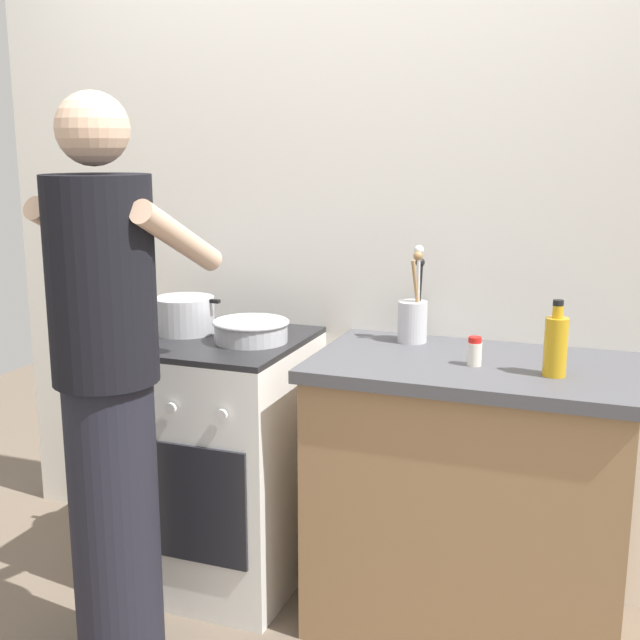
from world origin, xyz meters
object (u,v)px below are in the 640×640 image
object	(u,v)px
oil_bottle	(556,345)
person	(109,394)
mixing_bowl	(251,330)
spice_bottle	(475,352)
pot	(184,315)
utensil_crock	(413,316)
stove_range	(219,460)

from	to	relation	value
oil_bottle	person	distance (m)	1.29
mixing_bowl	spice_bottle	world-z (taller)	spice_bottle
mixing_bowl	oil_bottle	distance (m)	1.01
spice_bottle	oil_bottle	distance (m)	0.24
pot	utensil_crock	world-z (taller)	utensil_crock
utensil_crock	oil_bottle	distance (m)	0.55
mixing_bowl	spice_bottle	xyz separation A→B (m)	(0.77, -0.04, 0.00)
utensil_crock	mixing_bowl	bearing A→B (deg)	-159.83
utensil_crock	oil_bottle	xyz separation A→B (m)	(0.49, -0.26, 0.00)
pot	mixing_bowl	bearing A→B (deg)	-7.79
oil_bottle	person	xyz separation A→B (m)	(-1.19, -0.49, -0.13)
utensil_crock	oil_bottle	bearing A→B (deg)	-28.24
pot	spice_bottle	size ratio (longest dim) A/B	3.17
oil_bottle	pot	bearing A→B (deg)	175.10
spice_bottle	utensil_crock	bearing A→B (deg)	137.43
pot	person	xyz separation A→B (m)	(0.10, -0.60, -0.10)
pot	utensil_crock	bearing A→B (deg)	10.77
pot	mixing_bowl	xyz separation A→B (m)	(0.28, -0.04, -0.02)
stove_range	mixing_bowl	xyz separation A→B (m)	(0.14, -0.00, 0.49)
utensil_crock	person	world-z (taller)	person
utensil_crock	spice_bottle	distance (m)	0.34
oil_bottle	mixing_bowl	bearing A→B (deg)	175.92
spice_bottle	person	distance (m)	1.09
mixing_bowl	person	world-z (taller)	person
pot	spice_bottle	bearing A→B (deg)	-4.24
spice_bottle	oil_bottle	xyz separation A→B (m)	(0.24, -0.03, 0.05)
stove_range	utensil_crock	size ratio (longest dim) A/B	2.72
stove_range	person	world-z (taller)	person
mixing_bowl	spice_bottle	size ratio (longest dim) A/B	2.96
stove_range	spice_bottle	size ratio (longest dim) A/B	10.08
oil_bottle	spice_bottle	bearing A→B (deg)	172.22
utensil_crock	spice_bottle	bearing A→B (deg)	-42.57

